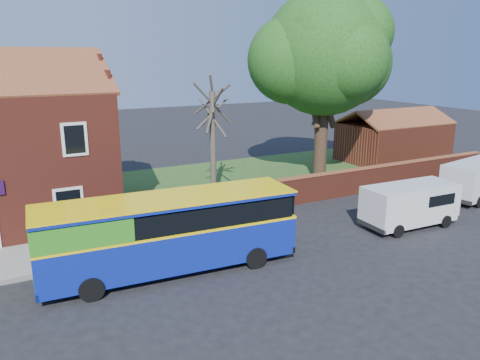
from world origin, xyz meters
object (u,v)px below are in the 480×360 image
van_near (410,203)px  bus (161,231)px  van_far (477,178)px  large_tree (324,57)px

van_near → bus: bearing=178.6°
van_far → van_near: bearing=-178.2°
bus → van_far: size_ratio=1.88×
van_near → large_tree: 12.05m
van_far → large_tree: size_ratio=0.43×
large_tree → bus: bearing=-147.8°
van_near → large_tree: size_ratio=0.39×
bus → large_tree: 17.93m
van_near → van_far: 7.29m
van_far → large_tree: bearing=112.6°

